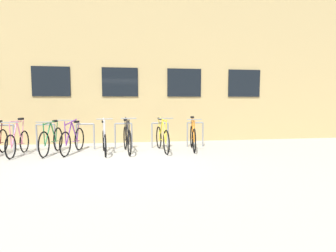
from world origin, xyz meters
TOP-DOWN VIEW (x-y plane):
  - ground_plane at (0.00, 0.00)m, footprint 42.00×42.00m
  - storefront_building at (0.00, 6.84)m, footprint 28.00×7.32m
  - bike_rack at (-0.48, 1.90)m, footprint 6.59×0.05m
  - bicycle_pink at (-2.88, 1.30)m, footprint 0.44×1.64m
  - bicycle_purple at (-1.38, 1.42)m, footprint 0.51×1.72m
  - bicycle_black at (0.23, 1.29)m, footprint 0.44×1.82m
  - bicycle_yellow at (1.32, 1.33)m, footprint 0.44×1.82m
  - bicycle_silver at (-0.44, 1.20)m, footprint 0.44×1.69m
  - bicycle_orange at (2.31, 1.40)m, footprint 0.44×1.69m
  - bicycle_green at (-1.99, 1.41)m, footprint 0.44×1.80m

SIDE VIEW (x-z plane):
  - ground_plane at x=0.00m, z-range 0.00..0.00m
  - bicycle_silver at x=-0.44m, z-range -0.17..0.92m
  - bicycle_pink at x=-2.88m, z-range -0.16..0.92m
  - bicycle_purple at x=-1.38m, z-range -0.13..0.91m
  - bicycle_green at x=-1.99m, z-range -0.11..0.90m
  - bicycle_yellow at x=1.32m, z-range -0.14..0.94m
  - bicycle_orange at x=2.31m, z-range -0.13..0.94m
  - bicycle_black at x=0.23m, z-range -0.14..0.95m
  - bike_rack at x=-0.48m, z-range 0.09..0.94m
  - storefront_building at x=0.00m, z-range 0.00..5.88m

